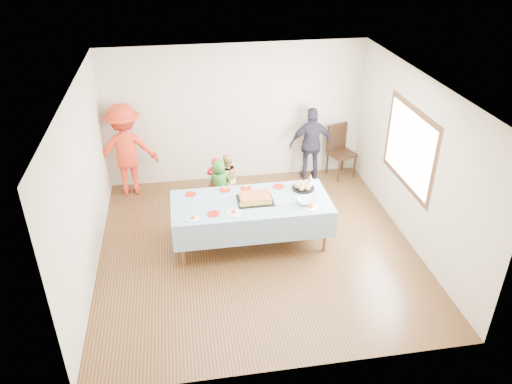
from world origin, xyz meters
TOP-DOWN VIEW (x-y plane):
  - ground at (0.00, 0.00)m, footprint 5.00×5.00m
  - room_walls at (0.05, 0.00)m, footprint 5.04×5.04m
  - party_table at (-0.07, 0.16)m, footprint 2.50×1.10m
  - birthday_cake at (-0.00, 0.16)m, footprint 0.56×0.43m
  - rolls_tray at (0.84, 0.42)m, footprint 0.37×0.37m
  - punch_bowl at (0.78, -0.04)m, footprint 0.29×0.29m
  - party_hat at (1.01, 0.62)m, footprint 0.09×0.09m
  - fork_pile at (0.46, -0.01)m, footprint 0.24×0.18m
  - plate_red_far_a at (-0.99, 0.52)m, footprint 0.18×0.18m
  - plate_red_far_b at (-0.44, 0.58)m, footprint 0.18×0.18m
  - plate_red_far_c at (-0.09, 0.58)m, footprint 0.18×0.18m
  - plate_red_far_d at (0.45, 0.55)m, footprint 0.19×0.19m
  - plate_red_near at (-0.69, -0.13)m, footprint 0.19×0.19m
  - plate_white_left at (-1.00, -0.21)m, footprint 0.20×0.20m
  - plate_white_mid at (-0.38, -0.15)m, footprint 0.23×0.23m
  - plate_white_right at (0.81, -0.19)m, footprint 0.22×0.22m
  - dining_chair at (2.07, 2.28)m, footprint 0.58×0.58m
  - toddler_left at (-0.51, 1.53)m, footprint 0.38×0.30m
  - toddler_mid at (-0.45, 1.39)m, footprint 0.49×0.35m
  - toddler_right at (-0.30, 1.56)m, footprint 0.55×0.48m
  - adult_left at (-2.10, 2.20)m, footprint 1.20×0.75m
  - adult_right at (1.46, 2.20)m, footprint 0.90×0.43m

SIDE VIEW (x-z plane):
  - ground at x=0.00m, z-range 0.00..0.00m
  - toddler_left at x=-0.51m, z-range 0.00..0.93m
  - toddler_mid at x=-0.45m, z-range 0.00..0.93m
  - toddler_right at x=-0.30m, z-range 0.00..0.94m
  - dining_chair at x=2.07m, z-range 0.06..1.12m
  - party_table at x=-0.07m, z-range 0.33..1.11m
  - adult_right at x=1.46m, z-range 0.00..1.50m
  - plate_red_far_a at x=-0.99m, z-range 0.78..0.79m
  - plate_red_far_b at x=-0.44m, z-range 0.78..0.79m
  - plate_red_far_c at x=-0.09m, z-range 0.78..0.79m
  - plate_red_far_d at x=0.45m, z-range 0.78..0.79m
  - plate_red_near at x=-0.69m, z-range 0.78..0.79m
  - plate_white_left at x=-1.00m, z-range 0.78..0.79m
  - plate_white_mid at x=-0.38m, z-range 0.78..0.79m
  - plate_white_right at x=0.81m, z-range 0.78..0.79m
  - fork_pile at x=0.46m, z-range 0.78..0.85m
  - punch_bowl at x=0.78m, z-range 0.78..0.85m
  - birthday_cake at x=0.00m, z-range 0.78..0.88m
  - rolls_tray at x=0.84m, z-range 0.77..0.88m
  - party_hat at x=1.01m, z-range 0.78..0.94m
  - adult_left at x=-2.10m, z-range 0.00..1.78m
  - room_walls at x=0.05m, z-range 0.41..3.13m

